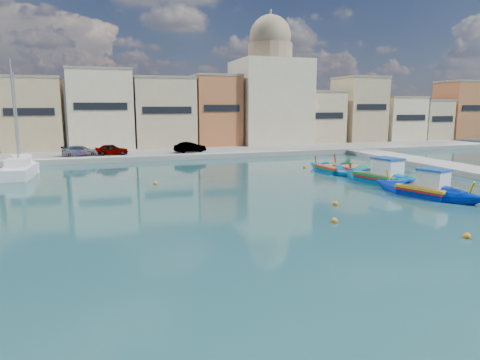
{
  "coord_description": "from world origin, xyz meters",
  "views": [
    {
      "loc": [
        -13.88,
        -19.94,
        6.18
      ],
      "look_at": [
        -5.54,
        6.0,
        1.4
      ],
      "focal_mm": 32.0,
      "sensor_mm": 36.0,
      "label": 1
    }
  ],
  "objects": [
    {
      "name": "luzzu_green",
      "position": [
        7.35,
        12.97,
        0.29
      ],
      "size": [
        2.43,
        8.54,
        2.67
      ],
      "color": "#0B7748",
      "rests_on": "ground"
    },
    {
      "name": "luzzu_blue_cabin",
      "position": [
        7.05,
        3.45,
        0.37
      ],
      "size": [
        4.67,
        8.68,
        3.0
      ],
      "color": "#0020A5",
      "rests_on": "ground"
    },
    {
      "name": "luzzu_turquoise_cabin",
      "position": [
        7.28,
        8.73,
        0.39
      ],
      "size": [
        4.12,
        10.36,
        3.25
      ],
      "color": "#005B96",
      "rests_on": "ground"
    },
    {
      "name": "church_block",
      "position": [
        10.0,
        40.0,
        8.41
      ],
      "size": [
        10.0,
        10.0,
        19.1
      ],
      "color": "beige",
      "rests_on": "ground"
    },
    {
      "name": "ground",
      "position": [
        0.0,
        0.0,
        0.0
      ],
      "size": [
        160.0,
        160.0,
        0.0
      ],
      "primitive_type": "plane",
      "color": "#122C36",
      "rests_on": "ground"
    },
    {
      "name": "luzzu_cyan_mid",
      "position": [
        6.23,
        14.77,
        0.24
      ],
      "size": [
        2.49,
        7.77,
        2.26
      ],
      "color": "#0053A5",
      "rests_on": "ground"
    },
    {
      "name": "north_townhouses",
      "position": [
        6.68,
        39.36,
        5.0
      ],
      "size": [
        83.2,
        7.87,
        10.19
      ],
      "color": "tan",
      "rests_on": "ground"
    },
    {
      "name": "yacht_midnorth",
      "position": [
        -20.87,
        22.39,
        0.43
      ],
      "size": [
        2.78,
        7.78,
        10.84
      ],
      "color": "white",
      "rests_on": "ground"
    },
    {
      "name": "parked_cars",
      "position": [
        -11.5,
        30.5,
        1.2
      ],
      "size": [
        16.3,
        2.19,
        1.24
      ],
      "color": "#4C1919",
      "rests_on": "north_quay"
    },
    {
      "name": "mooring_buoys",
      "position": [
        1.4,
        5.49,
        0.08
      ],
      "size": [
        23.91,
        23.62,
        0.36
      ],
      "color": "orange",
      "rests_on": "ground"
    },
    {
      "name": "north_quay",
      "position": [
        0.0,
        32.0,
        0.3
      ],
      "size": [
        80.0,
        8.0,
        0.6
      ],
      "primitive_type": "cube",
      "color": "gray",
      "rests_on": "ground"
    },
    {
      "name": "yacht_north",
      "position": [
        -21.92,
        26.7,
        0.39
      ],
      "size": [
        4.32,
        7.78,
        10.0
      ],
      "color": "white",
      "rests_on": "ground"
    }
  ]
}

